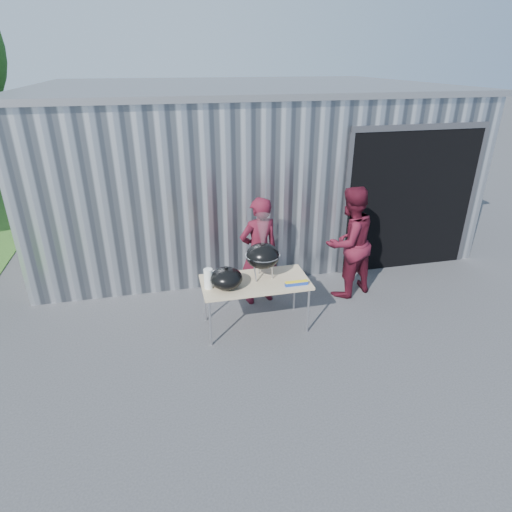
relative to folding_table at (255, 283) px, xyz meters
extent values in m
plane|color=#3A3A3C|center=(-0.16, -0.35, -0.71)|extent=(80.00, 80.00, 0.00)
cube|color=silver|center=(0.64, 4.35, 0.79)|extent=(8.00, 6.00, 3.00)
cube|color=slate|center=(0.64, 4.35, 2.34)|extent=(8.20, 6.20, 0.10)
cube|color=black|center=(3.14, 1.92, 0.54)|extent=(2.40, 1.20, 2.50)
cube|color=#4C4C51|center=(3.14, 1.35, 1.84)|extent=(2.52, 0.08, 0.10)
cube|color=tan|center=(0.00, 0.00, 0.02)|extent=(1.50, 0.75, 0.04)
cylinder|color=silver|center=(-0.69, -0.32, -0.35)|extent=(0.03, 0.03, 0.71)
cylinder|color=silver|center=(0.69, -0.32, -0.35)|extent=(0.03, 0.03, 0.71)
cylinder|color=silver|center=(-0.69, 0.32, -0.35)|extent=(0.03, 0.03, 0.71)
cylinder|color=silver|center=(0.69, 0.32, -0.35)|extent=(0.03, 0.03, 0.71)
ellipsoid|color=black|center=(0.12, 0.07, 0.39)|extent=(0.47, 0.47, 0.35)
cylinder|color=silver|center=(0.12, 0.07, 0.40)|extent=(0.48, 0.48, 0.02)
cylinder|color=silver|center=(0.12, 0.07, 0.41)|extent=(0.45, 0.45, 0.01)
cylinder|color=silver|center=(0.12, 0.21, 0.16)|extent=(0.02, 0.02, 0.24)
cylinder|color=silver|center=(0.00, 0.00, 0.16)|extent=(0.02, 0.02, 0.24)
cylinder|color=silver|center=(0.24, 0.00, 0.16)|extent=(0.02, 0.02, 0.24)
cylinder|color=#B96E42|center=(-0.03, 0.07, 0.43)|extent=(0.02, 0.14, 0.02)
cylinder|color=#B96E42|center=(0.01, 0.07, 0.43)|extent=(0.02, 0.14, 0.02)
cylinder|color=#B96E42|center=(0.04, 0.07, 0.43)|extent=(0.02, 0.14, 0.02)
cylinder|color=#B96E42|center=(0.07, 0.07, 0.43)|extent=(0.02, 0.14, 0.02)
cylinder|color=#B96E42|center=(0.10, 0.07, 0.43)|extent=(0.02, 0.14, 0.02)
cylinder|color=#B96E42|center=(0.14, 0.07, 0.43)|extent=(0.02, 0.14, 0.02)
cylinder|color=#B96E42|center=(0.17, 0.07, 0.43)|extent=(0.02, 0.14, 0.02)
cylinder|color=#B96E42|center=(0.20, 0.07, 0.43)|extent=(0.02, 0.14, 0.02)
cylinder|color=#B96E42|center=(0.24, 0.07, 0.43)|extent=(0.02, 0.14, 0.02)
cylinder|color=#B96E42|center=(0.27, 0.07, 0.43)|extent=(0.02, 0.14, 0.02)
cone|color=silver|center=(0.12, 0.07, 0.71)|extent=(0.20, 0.20, 0.55)
ellipsoid|color=black|center=(-0.42, -0.10, 0.18)|extent=(0.44, 0.44, 0.29)
cylinder|color=black|center=(-0.42, -0.10, 0.34)|extent=(0.05, 0.05, 0.03)
cylinder|color=white|center=(-0.66, -0.05, 0.18)|extent=(0.12, 0.12, 0.28)
cube|color=white|center=(-0.55, 0.18, 0.09)|extent=(0.20, 0.15, 0.10)
cube|color=#173699|center=(0.52, -0.25, 0.07)|extent=(0.32, 0.05, 0.05)
cube|color=yellow|center=(0.52, -0.25, 0.10)|extent=(0.32, 0.05, 0.01)
imported|color=#4B0F1D|center=(0.22, 0.71, 0.16)|extent=(0.71, 0.54, 1.74)
imported|color=#4B0F1D|center=(1.68, 0.63, 0.20)|extent=(1.07, 0.95, 1.82)
camera|label=1|loc=(-1.18, -5.14, 2.87)|focal=30.00mm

